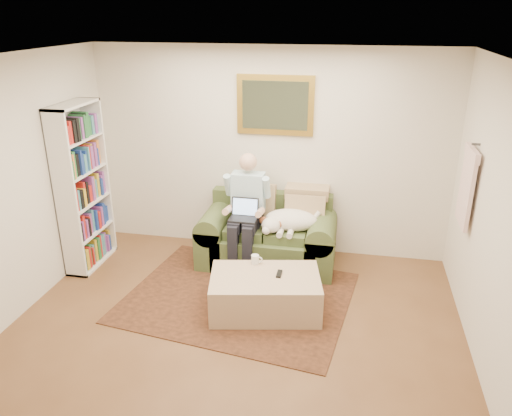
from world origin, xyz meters
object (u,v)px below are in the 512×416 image
(sofa, at_px, (268,241))
(sleeping_dog, at_px, (291,220))
(coffee_mug, at_px, (255,259))
(seated_man, at_px, (245,214))
(ottoman, at_px, (265,294))
(laptop, at_px, (244,213))
(bookshelf, at_px, (83,187))

(sofa, xyz_separation_m, sleeping_dog, (0.30, -0.08, 0.35))
(sofa, height_order, coffee_mug, sofa)
(seated_man, xyz_separation_m, ottoman, (0.42, -0.93, -0.49))
(sofa, height_order, seated_man, seated_man)
(seated_man, bearing_deg, sleeping_dog, 7.13)
(ottoman, bearing_deg, coffee_mug, 122.06)
(sleeping_dog, distance_m, coffee_mug, 0.82)
(laptop, distance_m, ottoman, 1.10)
(bookshelf, bearing_deg, sofa, 11.59)
(laptop, xyz_separation_m, sleeping_dog, (0.55, 0.13, -0.10))
(sofa, relative_size, seated_man, 1.19)
(seated_man, distance_m, coffee_mug, 0.77)
(sleeping_dog, bearing_deg, coffee_mug, -110.97)
(sleeping_dog, bearing_deg, seated_man, -172.87)
(ottoman, bearing_deg, laptop, 115.66)
(sofa, bearing_deg, sleeping_dog, -15.74)
(ottoman, xyz_separation_m, coffee_mug, (-0.16, 0.25, 0.26))
(sofa, distance_m, laptop, 0.56)
(sofa, relative_size, laptop, 5.15)
(sofa, relative_size, bookshelf, 0.83)
(sofa, height_order, bookshelf, bookshelf)
(coffee_mug, height_order, bookshelf, bookshelf)
(sleeping_dog, relative_size, ottoman, 0.61)
(sofa, distance_m, ottoman, 1.10)
(ottoman, bearing_deg, sleeping_dog, 82.66)
(seated_man, distance_m, sleeping_dog, 0.56)
(laptop, distance_m, sleeping_dog, 0.57)
(sleeping_dog, bearing_deg, ottoman, -97.34)
(coffee_mug, bearing_deg, sleeping_dog, 69.03)
(ottoman, distance_m, bookshelf, 2.55)
(laptop, relative_size, ottoman, 0.29)
(seated_man, bearing_deg, laptop, -90.00)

